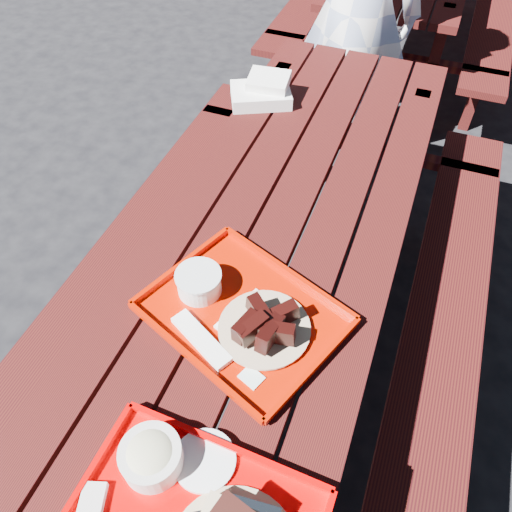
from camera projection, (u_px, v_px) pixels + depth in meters
name	position (u px, v px, depth m)	size (l,w,h in m)	color
ground	(269.00, 358.00, 2.08)	(60.00, 60.00, 0.00)	black
picnic_table_near	(272.00, 275.00, 1.65)	(1.41, 2.40, 0.75)	#3C100B
far_tray	(238.00, 312.00, 1.30)	(0.59, 0.53, 0.08)	#B51300
white_cloth	(263.00, 91.00, 1.95)	(0.28, 0.25, 0.09)	white
person	(358.00, 7.00, 2.37)	(0.60, 0.40, 1.65)	#9EAFD6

